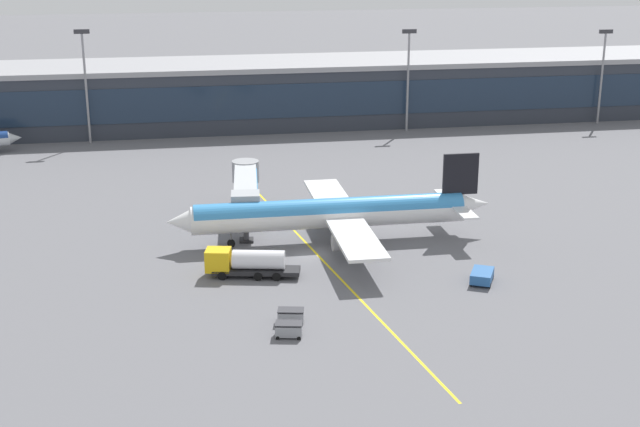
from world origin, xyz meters
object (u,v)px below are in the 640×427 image
at_px(fuel_tanker, 246,262).
at_px(baggage_cart_1, 291,316).
at_px(main_airliner, 332,213).
at_px(pushback_tug, 482,275).
at_px(baggage_cart_0, 289,329).

distance_m(fuel_tanker, baggage_cart_1, 13.89).
bearing_deg(baggage_cart_1, main_airliner, 69.50).
bearing_deg(pushback_tug, baggage_cart_0, -156.82).
relative_size(main_airliner, pushback_tug, 9.45).
relative_size(main_airliner, baggage_cart_0, 14.38).
height_order(main_airliner, baggage_cart_0, main_airliner).
height_order(fuel_tanker, pushback_tug, fuel_tanker).
distance_m(fuel_tanker, baggage_cart_0, 16.83).
bearing_deg(main_airliner, fuel_tanker, -139.85).
distance_m(main_airliner, pushback_tug, 22.03).
relative_size(baggage_cart_0, baggage_cart_1, 1.00).
relative_size(fuel_tanker, baggage_cart_0, 3.81).
xyz_separation_m(fuel_tanker, baggage_cart_1, (3.20, -13.48, -0.96)).
height_order(pushback_tug, baggage_cart_1, baggage_cart_1).
bearing_deg(fuel_tanker, main_airliner, 40.15).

